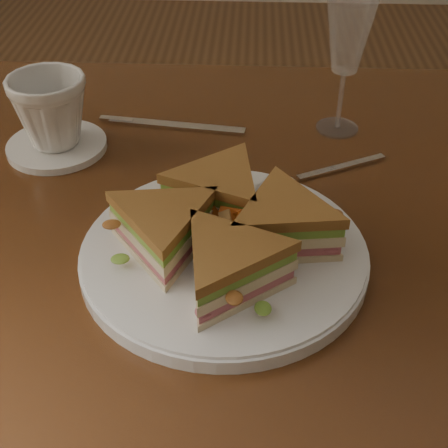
# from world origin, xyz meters

# --- Properties ---
(table) EXTENTS (1.20, 0.80, 0.75)m
(table) POSITION_xyz_m (0.00, 0.00, 0.65)
(table) COLOR #351A0C
(table) RESTS_ON ground
(plate) EXTENTS (0.31, 0.31, 0.02)m
(plate) POSITION_xyz_m (-0.00, -0.11, 0.76)
(plate) COLOR silver
(plate) RESTS_ON table
(sandwich_wedges) EXTENTS (0.27, 0.27, 0.06)m
(sandwich_wedges) POSITION_xyz_m (-0.00, -0.11, 0.80)
(sandwich_wedges) COLOR beige
(sandwich_wedges) RESTS_ON plate
(crisps_mound) EXTENTS (0.09, 0.09, 0.05)m
(crisps_mound) POSITION_xyz_m (-0.00, -0.11, 0.79)
(crisps_mound) COLOR #C25418
(crisps_mound) RESTS_ON plate
(spoon) EXTENTS (0.17, 0.09, 0.01)m
(spoon) POSITION_xyz_m (0.08, 0.05, 0.75)
(spoon) COLOR silver
(spoon) RESTS_ON table
(knife) EXTENTS (0.21, 0.04, 0.00)m
(knife) POSITION_xyz_m (-0.10, 0.18, 0.75)
(knife) COLOR silver
(knife) RESTS_ON table
(wine_glass) EXTENTS (0.07, 0.07, 0.18)m
(wine_glass) POSITION_xyz_m (0.15, 0.19, 0.88)
(wine_glass) COLOR white
(wine_glass) RESTS_ON table
(saucer) EXTENTS (0.13, 0.13, 0.01)m
(saucer) POSITION_xyz_m (-0.24, 0.11, 0.76)
(saucer) COLOR silver
(saucer) RESTS_ON table
(coffee_cup) EXTENTS (0.13, 0.13, 0.10)m
(coffee_cup) POSITION_xyz_m (-0.24, 0.11, 0.81)
(coffee_cup) COLOR silver
(coffee_cup) RESTS_ON saucer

